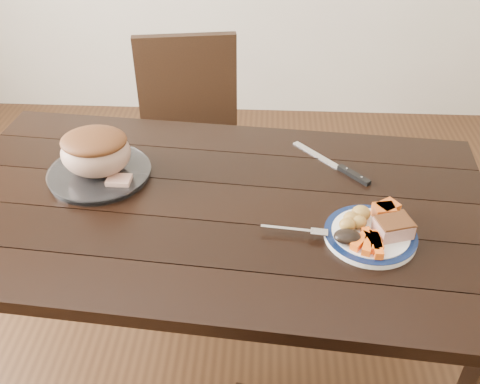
{
  "coord_description": "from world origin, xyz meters",
  "views": [
    {
      "loc": [
        0.14,
        -1.22,
        1.69
      ],
      "look_at": [
        0.08,
        -0.02,
        0.8
      ],
      "focal_mm": 40.0,
      "sensor_mm": 36.0,
      "label": 1
    }
  ],
  "objects_px": {
    "dinner_plate": "(370,235)",
    "roast_joint": "(96,153)",
    "fork": "(299,230)",
    "serving_platter": "(100,174)",
    "carving_knife": "(344,170)",
    "dining_table": "(214,225)",
    "chair_far": "(190,137)",
    "pork_slice": "(393,228)"
  },
  "relations": [
    {
      "from": "dining_table",
      "to": "fork",
      "type": "distance_m",
      "value": 0.3
    },
    {
      "from": "dinner_plate",
      "to": "pork_slice",
      "type": "xyz_separation_m",
      "value": [
        0.05,
        -0.0,
        0.03
      ]
    },
    {
      "from": "pork_slice",
      "to": "fork",
      "type": "height_order",
      "value": "pork_slice"
    },
    {
      "from": "serving_platter",
      "to": "carving_knife",
      "type": "xyz_separation_m",
      "value": [
        0.75,
        0.07,
        -0.0
      ]
    },
    {
      "from": "chair_far",
      "to": "roast_joint",
      "type": "bearing_deg",
      "value": 64.38
    },
    {
      "from": "serving_platter",
      "to": "carving_knife",
      "type": "bearing_deg",
      "value": 5.13
    },
    {
      "from": "pork_slice",
      "to": "roast_joint",
      "type": "bearing_deg",
      "value": 163.57
    },
    {
      "from": "roast_joint",
      "to": "carving_knife",
      "type": "bearing_deg",
      "value": 5.13
    },
    {
      "from": "dining_table",
      "to": "carving_knife",
      "type": "bearing_deg",
      "value": 23.8
    },
    {
      "from": "pork_slice",
      "to": "carving_knife",
      "type": "distance_m",
      "value": 0.33
    },
    {
      "from": "dinner_plate",
      "to": "fork",
      "type": "distance_m",
      "value": 0.19
    },
    {
      "from": "dining_table",
      "to": "pork_slice",
      "type": "bearing_deg",
      "value": -16.34
    },
    {
      "from": "pork_slice",
      "to": "carving_knife",
      "type": "bearing_deg",
      "value": 105.89
    },
    {
      "from": "carving_knife",
      "to": "pork_slice",
      "type": "bearing_deg",
      "value": -26.07
    },
    {
      "from": "chair_far",
      "to": "serving_platter",
      "type": "bearing_deg",
      "value": 64.38
    },
    {
      "from": "pork_slice",
      "to": "roast_joint",
      "type": "xyz_separation_m",
      "value": [
        -0.84,
        0.25,
        0.04
      ]
    },
    {
      "from": "chair_far",
      "to": "carving_knife",
      "type": "height_order",
      "value": "chair_far"
    },
    {
      "from": "chair_far",
      "to": "carving_knife",
      "type": "bearing_deg",
      "value": 126.14
    },
    {
      "from": "chair_far",
      "to": "dinner_plate",
      "type": "relative_size",
      "value": 3.82
    },
    {
      "from": "dinner_plate",
      "to": "serving_platter",
      "type": "relative_size",
      "value": 0.79
    },
    {
      "from": "serving_platter",
      "to": "roast_joint",
      "type": "xyz_separation_m",
      "value": [
        0.0,
        -0.0,
        0.08
      ]
    },
    {
      "from": "fork",
      "to": "roast_joint",
      "type": "relative_size",
      "value": 0.85
    },
    {
      "from": "dining_table",
      "to": "fork",
      "type": "bearing_deg",
      "value": -30.05
    },
    {
      "from": "dining_table",
      "to": "pork_slice",
      "type": "relative_size",
      "value": 18.88
    },
    {
      "from": "chair_far",
      "to": "roast_joint",
      "type": "height_order",
      "value": "chair_far"
    },
    {
      "from": "dining_table",
      "to": "pork_slice",
      "type": "distance_m",
      "value": 0.52
    },
    {
      "from": "fork",
      "to": "pork_slice",
      "type": "bearing_deg",
      "value": 5.85
    },
    {
      "from": "carving_knife",
      "to": "fork",
      "type": "bearing_deg",
      "value": -67.62
    },
    {
      "from": "roast_joint",
      "to": "carving_knife",
      "type": "xyz_separation_m",
      "value": [
        0.75,
        0.07,
        -0.08
      ]
    },
    {
      "from": "dinner_plate",
      "to": "fork",
      "type": "bearing_deg",
      "value": -179.03
    },
    {
      "from": "dinner_plate",
      "to": "serving_platter",
      "type": "bearing_deg",
      "value": 162.81
    },
    {
      "from": "pork_slice",
      "to": "serving_platter",
      "type": "bearing_deg",
      "value": 163.57
    },
    {
      "from": "serving_platter",
      "to": "pork_slice",
      "type": "relative_size",
      "value": 3.46
    },
    {
      "from": "pork_slice",
      "to": "carving_knife",
      "type": "xyz_separation_m",
      "value": [
        -0.09,
        0.32,
        -0.03
      ]
    },
    {
      "from": "dining_table",
      "to": "carving_knife",
      "type": "xyz_separation_m",
      "value": [
        0.4,
        0.17,
        0.1
      ]
    },
    {
      "from": "dinner_plate",
      "to": "roast_joint",
      "type": "xyz_separation_m",
      "value": [
        -0.79,
        0.24,
        0.08
      ]
    },
    {
      "from": "serving_platter",
      "to": "dining_table",
      "type": "bearing_deg",
      "value": -16.56
    },
    {
      "from": "carving_knife",
      "to": "dining_table",
      "type": "bearing_deg",
      "value": -108.16
    },
    {
      "from": "dining_table",
      "to": "serving_platter",
      "type": "relative_size",
      "value": 5.45
    },
    {
      "from": "fork",
      "to": "dining_table",
      "type": "bearing_deg",
      "value": 156.12
    },
    {
      "from": "carving_knife",
      "to": "roast_joint",
      "type": "bearing_deg",
      "value": -126.83
    },
    {
      "from": "serving_platter",
      "to": "fork",
      "type": "height_order",
      "value": "fork"
    }
  ]
}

